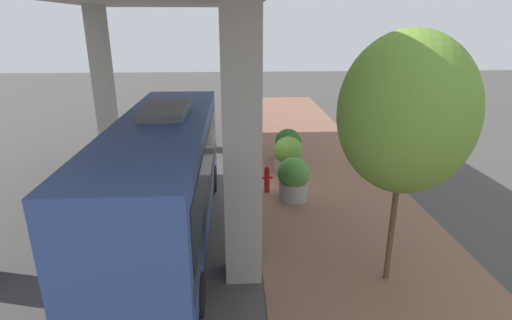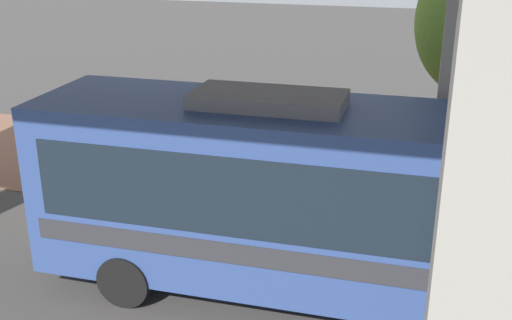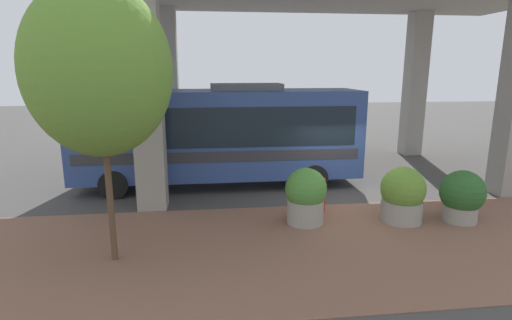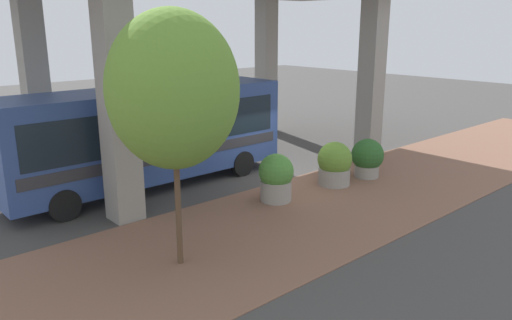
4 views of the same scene
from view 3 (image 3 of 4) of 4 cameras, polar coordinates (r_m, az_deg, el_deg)
ground_plane at (r=13.63m, az=12.24°, el=-6.24°), size 80.00×80.00×0.00m
sidewalk_strip at (r=11.03m, az=17.34°, el=-11.15°), size 6.00×40.00×0.02m
overpass at (r=16.90m, az=8.75°, el=20.95°), size 9.40×20.39×7.76m
bus at (r=15.11m, az=-5.35°, el=4.05°), size 2.70×10.52×3.87m
fire_hydrant at (r=12.70m, az=9.39°, el=-4.85°), size 0.45×0.22×1.12m
planter_front at (r=11.59m, az=7.12°, el=-5.12°), size 1.19×1.19×1.65m
planter_middle at (r=12.42m, az=20.20°, el=-4.74°), size 1.28×1.28×1.65m
planter_back at (r=13.10m, az=27.35°, el=-4.59°), size 1.26×1.26×1.54m
street_tree_near at (r=9.25m, az=-21.50°, el=11.81°), size 3.08×3.08×6.21m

